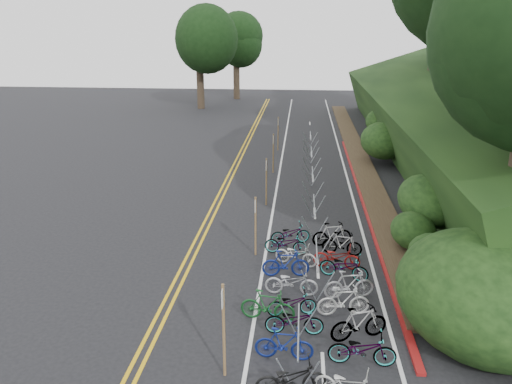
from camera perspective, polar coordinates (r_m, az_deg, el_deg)
ground at (r=16.24m, az=-3.93°, el=-14.73°), size 120.00×120.00×0.00m
road_markings at (r=25.17m, az=1.10°, el=-2.15°), size 7.47×80.00×0.01m
red_curb at (r=27.10m, az=12.15°, el=-0.95°), size 0.25×28.00×0.10m
embankment at (r=34.71m, az=23.19°, el=6.54°), size 14.30×48.14×9.11m
bike_rack_front at (r=14.20m, az=4.86°, el=-16.39°), size 1.10×2.70×1.08m
bike_racks_rest at (r=27.60m, az=6.47°, el=1.47°), size 1.14×23.00×1.17m
signpost_near at (r=13.33m, az=-3.72°, el=-14.90°), size 0.08×0.40×2.74m
signposts_rest at (r=28.44m, az=1.63°, el=3.31°), size 0.08×18.40×2.50m
bike_front at (r=16.07m, az=1.33°, el=-12.85°), size 0.76×1.82×1.06m
bike_valet at (r=17.36m, az=7.07°, el=-10.61°), size 3.33×11.12×1.10m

